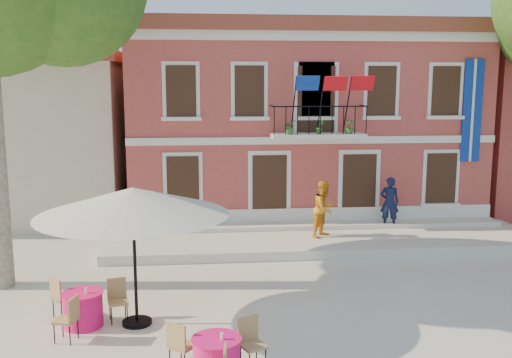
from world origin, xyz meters
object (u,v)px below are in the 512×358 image
object	(u,v)px
patio_umbrella	(133,202)
cafe_table_1	(217,356)
cafe_table_0	(83,307)
pedestrian_navy	(389,202)
pedestrian_orange	(324,209)

from	to	relation	value
patio_umbrella	cafe_table_1	distance (m)	3.84
cafe_table_0	cafe_table_1	world-z (taller)	same
pedestrian_navy	pedestrian_orange	world-z (taller)	pedestrian_orange
patio_umbrella	cafe_table_0	xyz separation A→B (m)	(-1.15, -0.01, -2.32)
pedestrian_navy	cafe_table_0	world-z (taller)	pedestrian_navy
pedestrian_orange	pedestrian_navy	bearing A→B (deg)	-23.72
cafe_table_1	patio_umbrella	bearing A→B (deg)	123.52
cafe_table_0	cafe_table_1	xyz separation A→B (m)	(2.83, -2.54, 0.00)
pedestrian_navy	pedestrian_orange	distance (m)	2.68
patio_umbrella	pedestrian_navy	size ratio (longest dim) A/B	2.31
patio_umbrella	cafe_table_1	world-z (taller)	patio_umbrella
pedestrian_orange	cafe_table_0	xyz separation A→B (m)	(-6.55, -5.80, -0.79)
pedestrian_orange	patio_umbrella	bearing A→B (deg)	-177.59
pedestrian_navy	cafe_table_0	distance (m)	11.32
patio_umbrella	cafe_table_0	world-z (taller)	patio_umbrella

